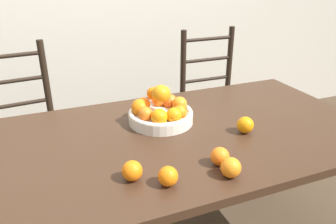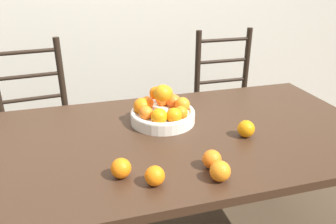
% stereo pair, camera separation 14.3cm
% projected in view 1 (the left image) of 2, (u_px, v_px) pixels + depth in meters
% --- Properties ---
extents(dining_table, '(1.84, 0.93, 0.73)m').
position_uv_depth(dining_table, '(170.00, 151.00, 1.46)').
color(dining_table, '#382316').
rests_on(dining_table, ground_plane).
extents(fruit_bowl, '(0.30, 0.30, 0.19)m').
position_uv_depth(fruit_bowl, '(161.00, 111.00, 1.52)').
color(fruit_bowl, silver).
rests_on(fruit_bowl, dining_table).
extents(orange_loose_0, '(0.07, 0.07, 0.07)m').
position_uv_depth(orange_loose_0, '(168.00, 176.00, 1.08)').
color(orange_loose_0, orange).
rests_on(orange_loose_0, dining_table).
extents(orange_loose_1, '(0.07, 0.07, 0.07)m').
position_uv_depth(orange_loose_1, '(245.00, 125.00, 1.43)').
color(orange_loose_1, orange).
rests_on(orange_loose_1, dining_table).
extents(orange_loose_2, '(0.07, 0.07, 0.07)m').
position_uv_depth(orange_loose_2, '(231.00, 168.00, 1.12)').
color(orange_loose_2, orange).
rests_on(orange_loose_2, dining_table).
extents(orange_loose_3, '(0.07, 0.07, 0.07)m').
position_uv_depth(orange_loose_3, '(220.00, 156.00, 1.19)').
color(orange_loose_3, orange).
rests_on(orange_loose_3, dining_table).
extents(orange_loose_4, '(0.07, 0.07, 0.07)m').
position_uv_depth(orange_loose_4, '(132.00, 171.00, 1.11)').
color(orange_loose_4, orange).
rests_on(orange_loose_4, dining_table).
extents(chair_left, '(0.46, 0.44, 1.01)m').
position_uv_depth(chair_left, '(23.00, 136.00, 1.92)').
color(chair_left, black).
rests_on(chair_left, ground_plane).
extents(chair_right, '(0.42, 0.40, 1.01)m').
position_uv_depth(chair_right, '(214.00, 105.00, 2.36)').
color(chair_right, black).
rests_on(chair_right, ground_plane).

